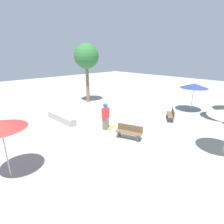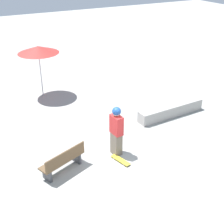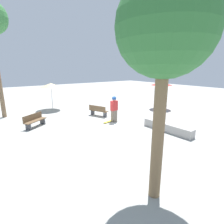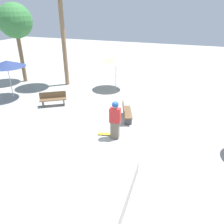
{
  "view_description": "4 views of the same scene",
  "coord_description": "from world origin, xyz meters",
  "px_view_note": "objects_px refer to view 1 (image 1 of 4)",
  "views": [
    {
      "loc": [
        8.3,
        7.89,
        4.87
      ],
      "look_at": [
        0.41,
        -0.25,
        1.11
      ],
      "focal_mm": 28.0,
      "sensor_mm": 36.0,
      "label": 1
    },
    {
      "loc": [
        -7.05,
        4.19,
        6.42
      ],
      "look_at": [
        1.44,
        -0.33,
        1.44
      ],
      "focal_mm": 50.0,
      "sensor_mm": 36.0,
      "label": 2
    },
    {
      "loc": [
        -6.24,
        -9.8,
        3.76
      ],
      "look_at": [
        0.47,
        -0.71,
        0.88
      ],
      "focal_mm": 28.0,
      "sensor_mm": 36.0,
      "label": 3
    },
    {
      "loc": [
        3.89,
        -8.43,
        5.51
      ],
      "look_at": [
        0.95,
        -0.55,
        1.46
      ],
      "focal_mm": 35.0,
      "sensor_mm": 36.0,
      "label": 4
    }
  ],
  "objects_px": {
    "skateboard": "(112,127)",
    "bench_near": "(129,132)",
    "bench_far": "(171,115)",
    "shade_umbrella_navy": "(194,86)",
    "skater_main": "(106,115)",
    "palm_tree_center_right": "(86,57)",
    "concrete_ledge": "(61,118)",
    "shade_umbrella_red": "(0,124)"
  },
  "relations": [
    {
      "from": "palm_tree_center_right",
      "to": "bench_far",
      "type": "bearing_deg",
      "value": 98.52
    },
    {
      "from": "bench_near",
      "to": "skater_main",
      "type": "bearing_deg",
      "value": -18.53
    },
    {
      "from": "bench_far",
      "to": "shade_umbrella_red",
      "type": "height_order",
      "value": "shade_umbrella_red"
    },
    {
      "from": "bench_near",
      "to": "skateboard",
      "type": "bearing_deg",
      "value": -32.69
    },
    {
      "from": "concrete_ledge",
      "to": "bench_far",
      "type": "distance_m",
      "value": 8.43
    },
    {
      "from": "skateboard",
      "to": "shade_umbrella_red",
      "type": "relative_size",
      "value": 0.33
    },
    {
      "from": "bench_near",
      "to": "bench_far",
      "type": "xyz_separation_m",
      "value": [
        -4.74,
        0.19,
        0.0
      ]
    },
    {
      "from": "palm_tree_center_right",
      "to": "bench_near",
      "type": "bearing_deg",
      "value": 68.41
    },
    {
      "from": "palm_tree_center_right",
      "to": "shade_umbrella_navy",
      "type": "bearing_deg",
      "value": 117.24
    },
    {
      "from": "bench_far",
      "to": "shade_umbrella_navy",
      "type": "height_order",
      "value": "shade_umbrella_navy"
    },
    {
      "from": "skater_main",
      "to": "concrete_ledge",
      "type": "height_order",
      "value": "skater_main"
    },
    {
      "from": "skater_main",
      "to": "shade_umbrella_red",
      "type": "distance_m",
      "value": 6.31
    },
    {
      "from": "bench_near",
      "to": "shade_umbrella_red",
      "type": "height_order",
      "value": "shade_umbrella_red"
    },
    {
      "from": "skateboard",
      "to": "shade_umbrella_navy",
      "type": "bearing_deg",
      "value": -30.96
    },
    {
      "from": "skateboard",
      "to": "concrete_ledge",
      "type": "xyz_separation_m",
      "value": [
        1.89,
        -3.58,
        0.19
      ]
    },
    {
      "from": "skater_main",
      "to": "shade_umbrella_navy",
      "type": "height_order",
      "value": "shade_umbrella_navy"
    },
    {
      "from": "concrete_ledge",
      "to": "shade_umbrella_navy",
      "type": "relative_size",
      "value": 1.29
    },
    {
      "from": "shade_umbrella_navy",
      "to": "palm_tree_center_right",
      "type": "distance_m",
      "value": 10.39
    },
    {
      "from": "shade_umbrella_red",
      "to": "shade_umbrella_navy",
      "type": "relative_size",
      "value": 1.01
    },
    {
      "from": "bench_near",
      "to": "shade_umbrella_navy",
      "type": "relative_size",
      "value": 0.66
    },
    {
      "from": "skateboard",
      "to": "shade_umbrella_red",
      "type": "xyz_separation_m",
      "value": [
        6.59,
        0.71,
        2.29
      ]
    },
    {
      "from": "skater_main",
      "to": "bench_near",
      "type": "xyz_separation_m",
      "value": [
        -0.08,
        2.0,
        -0.57
      ]
    },
    {
      "from": "bench_far",
      "to": "shade_umbrella_navy",
      "type": "relative_size",
      "value": 0.63
    },
    {
      "from": "concrete_ledge",
      "to": "shade_umbrella_red",
      "type": "height_order",
      "value": "shade_umbrella_red"
    },
    {
      "from": "skater_main",
      "to": "bench_far",
      "type": "height_order",
      "value": "skater_main"
    },
    {
      "from": "skateboard",
      "to": "bench_near",
      "type": "distance_m",
      "value": 1.98
    },
    {
      "from": "skater_main",
      "to": "bench_far",
      "type": "xyz_separation_m",
      "value": [
        -4.82,
        2.19,
        -0.57
      ]
    },
    {
      "from": "concrete_ledge",
      "to": "bench_far",
      "type": "bearing_deg",
      "value": 137.7
    },
    {
      "from": "concrete_ledge",
      "to": "palm_tree_center_right",
      "type": "relative_size",
      "value": 0.54
    },
    {
      "from": "skateboard",
      "to": "bench_near",
      "type": "relative_size",
      "value": 0.5
    },
    {
      "from": "bench_near",
      "to": "shade_umbrella_navy",
      "type": "bearing_deg",
      "value": -113.39
    },
    {
      "from": "skateboard",
      "to": "bench_near",
      "type": "height_order",
      "value": "bench_near"
    },
    {
      "from": "skater_main",
      "to": "skateboard",
      "type": "height_order",
      "value": "skater_main"
    },
    {
      "from": "skater_main",
      "to": "concrete_ledge",
      "type": "relative_size",
      "value": 0.57
    },
    {
      "from": "bench_far",
      "to": "skater_main",
      "type": "bearing_deg",
      "value": 122.19
    },
    {
      "from": "concrete_ledge",
      "to": "palm_tree_center_right",
      "type": "height_order",
      "value": "palm_tree_center_right"
    },
    {
      "from": "concrete_ledge",
      "to": "shade_umbrella_red",
      "type": "distance_m",
      "value": 6.7
    },
    {
      "from": "skateboard",
      "to": "palm_tree_center_right",
      "type": "height_order",
      "value": "palm_tree_center_right"
    },
    {
      "from": "shade_umbrella_red",
      "to": "skateboard",
      "type": "bearing_deg",
      "value": -173.83
    },
    {
      "from": "skateboard",
      "to": "concrete_ledge",
      "type": "distance_m",
      "value": 4.06
    },
    {
      "from": "shade_umbrella_red",
      "to": "palm_tree_center_right",
      "type": "height_order",
      "value": "palm_tree_center_right"
    },
    {
      "from": "bench_near",
      "to": "palm_tree_center_right",
      "type": "height_order",
      "value": "palm_tree_center_right"
    }
  ]
}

